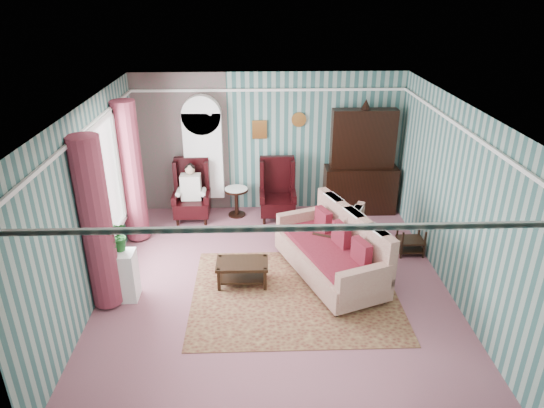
{
  "coord_description": "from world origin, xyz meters",
  "views": [
    {
      "loc": [
        -0.28,
        -6.64,
        4.45
      ],
      "look_at": [
        -0.03,
        0.6,
        1.16
      ],
      "focal_mm": 32.0,
      "sensor_mm": 36.0,
      "label": 1
    }
  ],
  "objects_px": {
    "plant_stand": "(119,276)",
    "dresser_hutch": "(362,159)",
    "sofa": "(330,250)",
    "bookcase": "(204,162)",
    "nest_table": "(410,240)",
    "round_side_table": "(237,202)",
    "floral_armchair": "(337,233)",
    "wingback_right": "(278,190)",
    "seated_woman": "(192,193)",
    "coffee_table": "(242,273)",
    "wingback_left": "(191,191)"
  },
  "relations": [
    {
      "from": "plant_stand",
      "to": "dresser_hutch",
      "type": "bearing_deg",
      "value": 35.08
    },
    {
      "from": "sofa",
      "to": "bookcase",
      "type": "bearing_deg",
      "value": 19.54
    },
    {
      "from": "nest_table",
      "to": "round_side_table",
      "type": "bearing_deg",
      "value": 151.8
    },
    {
      "from": "floral_armchair",
      "to": "nest_table",
      "type": "bearing_deg",
      "value": -60.79
    },
    {
      "from": "sofa",
      "to": "floral_armchair",
      "type": "relative_size",
      "value": 2.32
    },
    {
      "from": "wingback_right",
      "to": "plant_stand",
      "type": "height_order",
      "value": "wingback_right"
    },
    {
      "from": "seated_woman",
      "to": "plant_stand",
      "type": "relative_size",
      "value": 1.47
    },
    {
      "from": "bookcase",
      "to": "floral_armchair",
      "type": "bearing_deg",
      "value": -39.27
    },
    {
      "from": "wingback_right",
      "to": "floral_armchair",
      "type": "height_order",
      "value": "wingback_right"
    },
    {
      "from": "round_side_table",
      "to": "wingback_right",
      "type": "bearing_deg",
      "value": -10.01
    },
    {
      "from": "dresser_hutch",
      "to": "sofa",
      "type": "bearing_deg",
      "value": -111.62
    },
    {
      "from": "wingback_right",
      "to": "round_side_table",
      "type": "distance_m",
      "value": 0.92
    },
    {
      "from": "plant_stand",
      "to": "coffee_table",
      "type": "bearing_deg",
      "value": 9.95
    },
    {
      "from": "wingback_left",
      "to": "seated_woman",
      "type": "bearing_deg",
      "value": 0.0
    },
    {
      "from": "bookcase",
      "to": "seated_woman",
      "type": "xyz_separation_m",
      "value": [
        -0.25,
        -0.39,
        -0.53
      ]
    },
    {
      "from": "dresser_hutch",
      "to": "coffee_table",
      "type": "relative_size",
      "value": 2.85
    },
    {
      "from": "wingback_left",
      "to": "floral_armchair",
      "type": "relative_size",
      "value": 1.29
    },
    {
      "from": "floral_armchair",
      "to": "wingback_right",
      "type": "bearing_deg",
      "value": 56.52
    },
    {
      "from": "sofa",
      "to": "seated_woman",
      "type": "bearing_deg",
      "value": 27.11
    },
    {
      "from": "dresser_hutch",
      "to": "wingback_left",
      "type": "relative_size",
      "value": 1.89
    },
    {
      "from": "wingback_right",
      "to": "nest_table",
      "type": "distance_m",
      "value": 2.81
    },
    {
      "from": "wingback_right",
      "to": "floral_armchair",
      "type": "bearing_deg",
      "value": -59.19
    },
    {
      "from": "sofa",
      "to": "plant_stand",
      "type": "bearing_deg",
      "value": 77.7
    },
    {
      "from": "nest_table",
      "to": "coffee_table",
      "type": "relative_size",
      "value": 0.65
    },
    {
      "from": "nest_table",
      "to": "coffee_table",
      "type": "height_order",
      "value": "nest_table"
    },
    {
      "from": "wingback_right",
      "to": "nest_table",
      "type": "xyz_separation_m",
      "value": [
        2.32,
        -1.55,
        -0.35
      ]
    },
    {
      "from": "bookcase",
      "to": "nest_table",
      "type": "xyz_separation_m",
      "value": [
        3.82,
        -1.94,
        -0.85
      ]
    },
    {
      "from": "bookcase",
      "to": "seated_woman",
      "type": "bearing_deg",
      "value": -122.66
    },
    {
      "from": "bookcase",
      "to": "dresser_hutch",
      "type": "height_order",
      "value": "dresser_hutch"
    },
    {
      "from": "bookcase",
      "to": "sofa",
      "type": "bearing_deg",
      "value": -49.6
    },
    {
      "from": "dresser_hutch",
      "to": "round_side_table",
      "type": "relative_size",
      "value": 3.93
    },
    {
      "from": "seated_woman",
      "to": "floral_armchair",
      "type": "xyz_separation_m",
      "value": [
        2.72,
        -1.63,
        -0.1
      ]
    },
    {
      "from": "round_side_table",
      "to": "plant_stand",
      "type": "xyz_separation_m",
      "value": [
        -1.7,
        -2.9,
        0.1
      ]
    },
    {
      "from": "plant_stand",
      "to": "coffee_table",
      "type": "distance_m",
      "value": 1.91
    },
    {
      "from": "wingback_left",
      "to": "round_side_table",
      "type": "height_order",
      "value": "wingback_left"
    },
    {
      "from": "bookcase",
      "to": "coffee_table",
      "type": "xyz_separation_m",
      "value": [
        0.82,
        -2.81,
        -0.92
      ]
    },
    {
      "from": "wingback_right",
      "to": "coffee_table",
      "type": "relative_size",
      "value": 1.51
    },
    {
      "from": "dresser_hutch",
      "to": "plant_stand",
      "type": "bearing_deg",
      "value": -144.92
    },
    {
      "from": "coffee_table",
      "to": "wingback_left",
      "type": "bearing_deg",
      "value": 113.94
    },
    {
      "from": "round_side_table",
      "to": "nest_table",
      "type": "relative_size",
      "value": 1.11
    },
    {
      "from": "wingback_left",
      "to": "dresser_hutch",
      "type": "bearing_deg",
      "value": 4.41
    },
    {
      "from": "dresser_hutch",
      "to": "sofa",
      "type": "distance_m",
      "value": 2.8
    },
    {
      "from": "wingback_right",
      "to": "dresser_hutch",
      "type": "bearing_deg",
      "value": 8.77
    },
    {
      "from": "seated_woman",
      "to": "sofa",
      "type": "relative_size",
      "value": 0.52
    },
    {
      "from": "bookcase",
      "to": "coffee_table",
      "type": "distance_m",
      "value": 3.07
    },
    {
      "from": "dresser_hutch",
      "to": "nest_table",
      "type": "xyz_separation_m",
      "value": [
        0.57,
        -1.82,
        -0.91
      ]
    },
    {
      "from": "sofa",
      "to": "coffee_table",
      "type": "bearing_deg",
      "value": 75.85
    },
    {
      "from": "coffee_table",
      "to": "seated_woman",
      "type": "bearing_deg",
      "value": 113.94
    },
    {
      "from": "bookcase",
      "to": "seated_woman",
      "type": "height_order",
      "value": "bookcase"
    },
    {
      "from": "nest_table",
      "to": "floral_armchair",
      "type": "relative_size",
      "value": 0.56
    }
  ]
}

